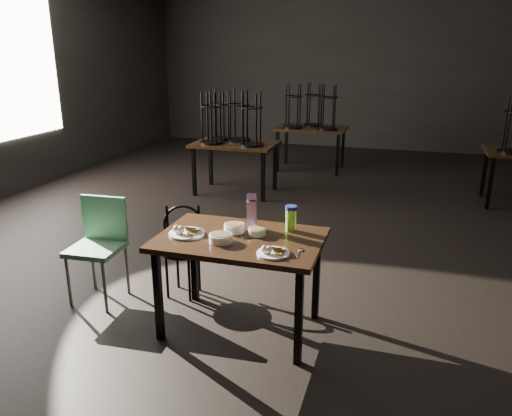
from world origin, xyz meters
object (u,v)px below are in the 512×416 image
(water_bottle, at_px, (291,218))
(bentwood_chair, at_px, (183,243))
(main_table, at_px, (240,247))
(school_chair, at_px, (99,239))
(juice_carton, at_px, (252,212))

(water_bottle, bearing_deg, bentwood_chair, 168.98)
(main_table, distance_m, bentwood_chair, 0.83)
(main_table, bearing_deg, bentwood_chair, 147.24)
(bentwood_chair, distance_m, school_chair, 0.70)
(juice_carton, bearing_deg, water_bottle, 7.68)
(juice_carton, bearing_deg, main_table, -97.76)
(main_table, distance_m, school_chair, 1.31)
(water_bottle, relative_size, school_chair, 0.22)
(juice_carton, relative_size, school_chair, 0.32)
(main_table, bearing_deg, juice_carton, 82.24)
(water_bottle, xyz_separation_m, school_chair, (-1.62, -0.10, -0.32))
(bentwood_chair, relative_size, school_chair, 0.88)
(juice_carton, distance_m, bentwood_chair, 0.85)
(juice_carton, xyz_separation_m, school_chair, (-1.33, -0.06, -0.35))
(school_chair, bearing_deg, bentwood_chair, 21.87)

